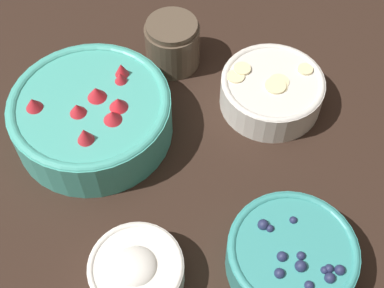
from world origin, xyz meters
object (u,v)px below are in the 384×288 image
object	(u,v)px
bowl_bananas	(272,90)
bowl_cream	(137,271)
jar_chocolate	(172,45)
bowl_strawberries	(92,114)
bowl_blueberries	(291,255)

from	to	relation	value
bowl_bananas	bowl_cream	xyz separation A→B (m)	(-0.33, -0.15, -0.00)
bowl_cream	jar_chocolate	world-z (taller)	jar_chocolate
bowl_strawberries	bowl_blueberries	world-z (taller)	bowl_strawberries
bowl_strawberries	bowl_blueberries	bearing A→B (deg)	-70.95
bowl_cream	bowl_blueberries	bearing A→B (deg)	-26.85
bowl_strawberries	bowl_cream	size ratio (longest dim) A/B	1.99
bowl_strawberries	bowl_bananas	xyz separation A→B (m)	(0.27, -0.10, -0.01)
bowl_blueberries	bowl_bananas	world-z (taller)	bowl_blueberries
bowl_strawberries	bowl_blueberries	distance (m)	0.36
jar_chocolate	bowl_strawberries	bearing A→B (deg)	-161.01
bowl_blueberries	jar_chocolate	bearing A→B (deg)	80.91
bowl_bananas	bowl_cream	size ratio (longest dim) A/B	1.34
bowl_bananas	jar_chocolate	xyz separation A→B (m)	(-0.09, 0.17, 0.01)
bowl_bananas	bowl_blueberries	bearing A→B (deg)	-122.12
bowl_strawberries	bowl_bananas	bearing A→B (deg)	-20.96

